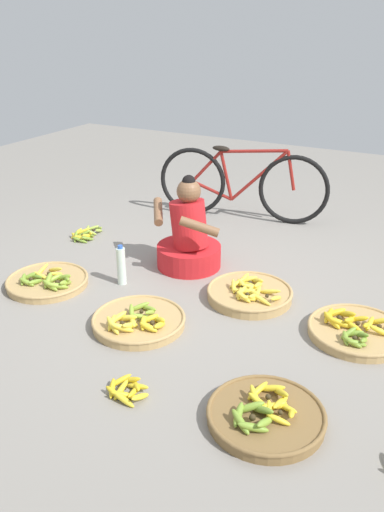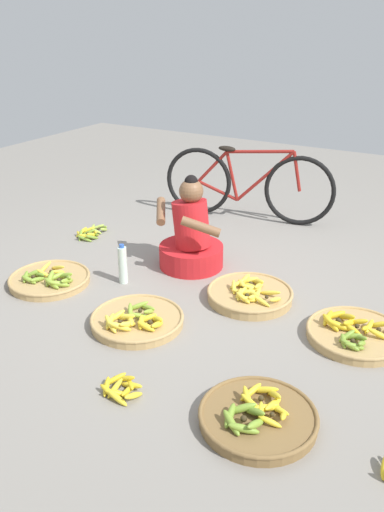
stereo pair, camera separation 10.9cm
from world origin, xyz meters
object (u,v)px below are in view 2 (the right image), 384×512
(banana_basket_back_left, at_px, (258,416))
(loose_bananas_mid_left, at_px, (91,233))
(banana_basket_near_bicycle, at_px, (250,294))
(vendor_woman_front, at_px, (191,239))
(bicycle_leaning, at_px, (247,184))
(banana_basket_front_right, at_px, (50,279))
(water_bottle, at_px, (123,265))
(loose_bananas_back_right, at_px, (121,388))
(banana_basket_near_vendor, at_px, (137,320))
(banana_basket_front_center, at_px, (356,333))

(banana_basket_back_left, bearing_deg, loose_bananas_mid_left, 146.91)
(banana_basket_near_bicycle, xyz_separation_m, loose_bananas_mid_left, (-1.80, 0.39, -0.02))
(vendor_woman_front, height_order, loose_bananas_mid_left, vendor_woman_front)
(bicycle_leaning, relative_size, banana_basket_front_right, 2.73)
(banana_basket_front_right, bearing_deg, loose_bananas_mid_left, 111.66)
(loose_bananas_mid_left, distance_m, water_bottle, 1.05)
(loose_bananas_back_right, bearing_deg, banana_basket_near_vendor, 118.07)
(banana_basket_front_center, xyz_separation_m, banana_basket_near_vendor, (-1.30, -0.55, -0.00))
(bicycle_leaning, height_order, loose_bananas_mid_left, bicycle_leaning)
(banana_basket_near_bicycle, xyz_separation_m, water_bottle, (-0.96, -0.23, 0.10))
(bicycle_leaning, bearing_deg, banana_basket_front_right, -108.85)
(banana_basket_front_right, relative_size, loose_bananas_mid_left, 1.57)
(loose_bananas_back_right, bearing_deg, banana_basket_front_center, 50.16)
(banana_basket_near_vendor, distance_m, water_bottle, 0.65)
(banana_basket_back_left, xyz_separation_m, banana_basket_near_vendor, (-1.06, 0.46, -0.00))
(banana_basket_near_vendor, bearing_deg, vendor_woman_front, 98.66)
(banana_basket_front_center, distance_m, banana_basket_front_right, 2.26)
(banana_basket_near_bicycle, height_order, water_bottle, water_bottle)
(loose_bananas_mid_left, bearing_deg, banana_basket_near_vendor, -39.79)
(loose_bananas_back_right, bearing_deg, banana_basket_front_right, 148.40)
(banana_basket_back_left, relative_size, water_bottle, 1.91)
(banana_basket_back_left, bearing_deg, loose_bananas_back_right, -168.49)
(vendor_woman_front, distance_m, loose_bananas_mid_left, 1.16)
(loose_bananas_back_right, xyz_separation_m, water_bottle, (-0.77, 1.07, 0.12))
(banana_basket_near_vendor, relative_size, banana_basket_front_right, 1.01)
(loose_bananas_mid_left, bearing_deg, loose_bananas_back_right, -46.21)
(vendor_woman_front, height_order, banana_basket_front_center, vendor_woman_front)
(water_bottle, bearing_deg, loose_bananas_back_right, -54.03)
(banana_basket_front_center, bearing_deg, banana_basket_near_vendor, -156.90)
(bicycle_leaning, height_order, water_bottle, bicycle_leaning)
(banana_basket_back_left, distance_m, water_bottle, 1.77)
(banana_basket_front_center, xyz_separation_m, water_bottle, (-1.74, -0.10, 0.11))
(banana_basket_front_right, xyz_separation_m, loose_bananas_back_right, (1.25, -0.77, -0.01))
(banana_basket_back_left, bearing_deg, bicycle_leaning, 115.72)
(banana_basket_front_right, bearing_deg, loose_bananas_back_right, -31.60)
(banana_basket_back_left, height_order, loose_bananas_mid_left, banana_basket_back_left)
(loose_bananas_mid_left, bearing_deg, vendor_woman_front, -5.14)
(vendor_woman_front, height_order, banana_basket_near_vendor, vendor_woman_front)
(banana_basket_near_vendor, height_order, banana_basket_near_bicycle, banana_basket_near_bicycle)
(banana_basket_front_center, height_order, loose_bananas_back_right, banana_basket_front_center)
(loose_bananas_back_right, bearing_deg, vendor_woman_front, 106.67)
(bicycle_leaning, bearing_deg, vendor_woman_front, -86.53)
(banana_basket_front_center, relative_size, banana_basket_near_bicycle, 1.01)
(banana_basket_back_left, bearing_deg, banana_basket_front_center, 77.11)
(banana_basket_front_right, relative_size, banana_basket_near_bicycle, 0.99)
(banana_basket_back_left, xyz_separation_m, water_bottle, (-1.51, 0.92, 0.11))
(bicycle_leaning, height_order, banana_basket_front_center, bicycle_leaning)
(bicycle_leaning, xyz_separation_m, banana_basket_near_bicycle, (0.73, -1.53, -0.31))
(banana_basket_front_right, bearing_deg, bicycle_leaning, 71.15)
(vendor_woman_front, distance_m, banana_basket_front_right, 1.14)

